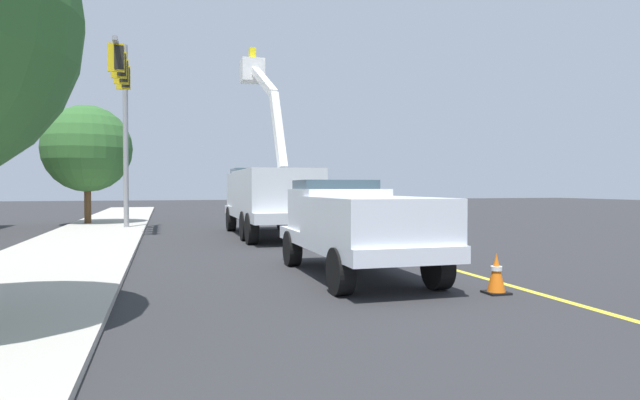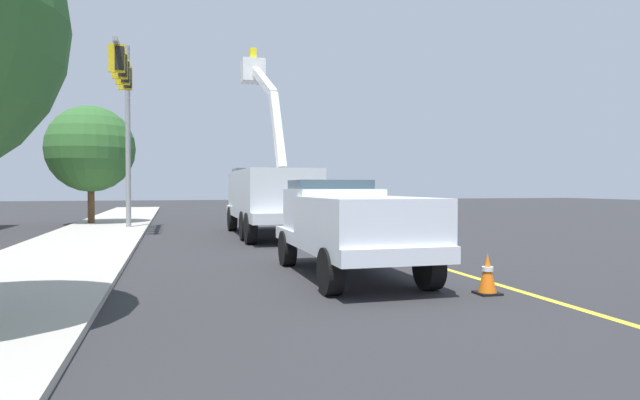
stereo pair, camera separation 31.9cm
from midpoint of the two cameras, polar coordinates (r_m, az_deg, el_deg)
The scene contains 10 objects.
ground at distance 21.32m, azimuth 0.94°, elevation -3.73°, with size 120.00×120.00×0.00m, color #2D2D30.
sidewalk_far_side at distance 20.56m, azimuth -23.78°, elevation -3.86°, with size 60.00×3.60×0.12m, color #B2ADA3.
lane_centre_stripe at distance 21.32m, azimuth 0.94°, elevation -3.72°, with size 50.00×0.16×0.01m, color yellow.
utility_bucket_truck at distance 21.12m, azimuth -5.90°, elevation 0.62°, with size 8.22×2.65×7.48m.
service_pickup_truck at distance 11.50m, azimuth 3.02°, elevation -2.50°, with size 5.62×2.23×2.06m.
passing_minivan at distance 29.70m, azimuth 1.97°, elevation -0.40°, with size 4.82×1.98×1.69m.
traffic_cone_leading at distance 10.14m, azimuth 17.18°, elevation -7.42°, with size 0.40×0.40×0.73m.
traffic_cone_mid_front at distance 25.79m, azimuth -4.12°, elevation -1.90°, with size 0.40×0.40×0.86m.
traffic_signal_mast at distance 24.00m, azimuth -20.37°, elevation 10.24°, with size 5.55×0.59×8.14m.
street_tree_right at distance 29.03m, azimuth -23.57°, elevation 4.96°, with size 4.24×4.24×5.90m.
Camera 1 is at (-20.30, 6.22, 1.90)m, focal length 30.44 mm.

